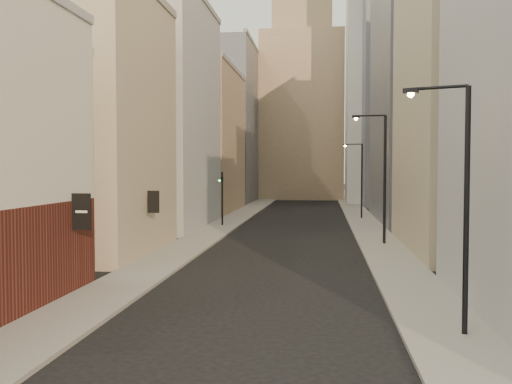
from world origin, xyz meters
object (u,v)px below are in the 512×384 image
traffic_light_left (222,187)px  streetlamp_near (460,194)px  clock_tower (303,97)px  streetlamp_mid (381,171)px  streetlamp_far (360,176)px  white_tower (374,78)px

traffic_light_left → streetlamp_near: bearing=132.6°
clock_tower → streetlamp_mid: clock_tower is taller
streetlamp_far → traffic_light_left: bearing=-134.6°
white_tower → traffic_light_left: white_tower is taller
streetlamp_mid → streetlamp_far: bearing=95.6°
white_tower → streetlamp_near: (-3.21, -67.71, -14.04)m
streetlamp_mid → traffic_light_left: size_ratio=1.81×
white_tower → streetlamp_near: bearing=-92.7°
white_tower → streetlamp_far: bearing=-97.8°
clock_tower → streetlamp_far: 43.24m
white_tower → streetlamp_far: size_ratio=5.29×
streetlamp_near → streetlamp_far: (-0.44, 41.19, -0.09)m
clock_tower → streetlamp_near: size_ratio=5.61×
white_tower → streetlamp_far: 30.27m
white_tower → streetlamp_mid: 48.23m
clock_tower → streetlamp_near: clock_tower is taller
streetlamp_far → traffic_light_left: streetlamp_far is taller
streetlamp_near → traffic_light_left: streetlamp_near is taller
clock_tower → white_tower: (11.00, -14.00, 0.97)m
streetlamp_near → streetlamp_mid: streetlamp_mid is taller
clock_tower → traffic_light_left: clock_tower is taller
white_tower → streetlamp_near: 69.23m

